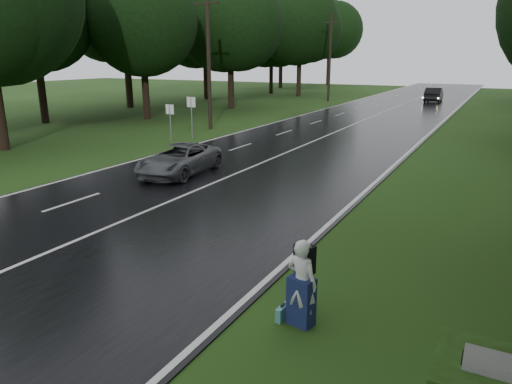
% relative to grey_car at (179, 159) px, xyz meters
% --- Properties ---
extents(ground, '(160.00, 160.00, 0.00)m').
position_rel_grey_car_xyz_m(ground, '(2.17, -7.19, -0.69)').
color(ground, '#234314').
rests_on(ground, ground).
extents(road, '(12.00, 140.00, 0.04)m').
position_rel_grey_car_xyz_m(road, '(2.17, 12.81, -0.67)').
color(road, black).
rests_on(road, ground).
extents(lane_center, '(0.12, 140.00, 0.01)m').
position_rel_grey_car_xyz_m(lane_center, '(2.17, 12.81, -0.64)').
color(lane_center, silver).
rests_on(lane_center, road).
extents(grey_car, '(2.57, 4.83, 1.29)m').
position_rel_grey_car_xyz_m(grey_car, '(0.00, 0.00, 0.00)').
color(grey_car, '#56585B').
rests_on(grey_car, road).
extents(far_car, '(1.90, 4.95, 1.61)m').
position_rel_grey_car_xyz_m(far_car, '(4.75, 41.80, 0.16)').
color(far_car, black).
rests_on(far_car, road).
extents(hitchhiker, '(0.72, 0.67, 1.75)m').
position_rel_grey_car_xyz_m(hitchhiker, '(9.35, -8.59, 0.13)').
color(hitchhiker, silver).
rests_on(hitchhiker, ground).
extents(suitcase, '(0.14, 0.41, 0.29)m').
position_rel_grey_car_xyz_m(suitcase, '(8.97, -8.62, -0.54)').
color(suitcase, teal).
rests_on(suitcase, ground).
extents(utility_pole_mid, '(1.80, 0.28, 9.40)m').
position_rel_grey_car_xyz_m(utility_pole_mid, '(-6.33, 12.05, -0.69)').
color(utility_pole_mid, black).
rests_on(utility_pole_mid, ground).
extents(utility_pole_far, '(1.80, 0.28, 9.74)m').
position_rel_grey_car_xyz_m(utility_pole_far, '(-6.33, 37.12, -0.69)').
color(utility_pole_far, black).
rests_on(utility_pole_far, ground).
extents(road_sign_a, '(0.56, 0.10, 2.33)m').
position_rel_grey_car_xyz_m(road_sign_a, '(-5.03, 5.86, -0.69)').
color(road_sign_a, white).
rests_on(road_sign_a, ground).
extents(road_sign_b, '(0.63, 0.10, 2.62)m').
position_rel_grey_car_xyz_m(road_sign_b, '(-5.03, 7.99, -0.69)').
color(road_sign_b, white).
rests_on(road_sign_b, ground).
extents(tree_left_c, '(8.85, 8.85, 13.83)m').
position_rel_grey_car_xyz_m(tree_left_c, '(-12.20, 0.06, -0.69)').
color(tree_left_c, black).
rests_on(tree_left_c, ground).
extents(tree_left_d, '(8.65, 8.65, 13.52)m').
position_rel_grey_car_xyz_m(tree_left_d, '(-14.19, 14.39, -0.69)').
color(tree_left_d, black).
rests_on(tree_left_d, ground).
extents(tree_left_e, '(9.06, 9.06, 14.15)m').
position_rel_grey_car_xyz_m(tree_left_e, '(-12.32, 24.96, -0.69)').
color(tree_left_e, black).
rests_on(tree_left_e, ground).
extents(tree_left_f, '(10.06, 10.06, 15.71)m').
position_rel_grey_car_xyz_m(tree_left_f, '(-12.30, 42.27, -0.69)').
color(tree_left_f, black).
rests_on(tree_left_f, ground).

